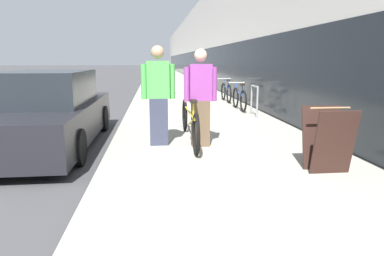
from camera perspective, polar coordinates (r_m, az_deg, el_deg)
sidewalk_slab at (r=24.95m, az=-3.64°, el=7.59°), size 4.01×70.00×0.15m
storefront_facade at (r=33.90m, az=7.91°, el=13.17°), size 10.01×70.00×5.72m
tandem_bicycle at (r=6.43m, az=-0.40°, el=1.01°), size 0.52×2.69×0.87m
person_rider at (r=6.04m, az=1.42°, el=4.99°), size 0.58×0.23×1.71m
person_bystander at (r=6.15m, az=-5.63°, el=5.35°), size 0.60×0.24×1.77m
bike_rack_hoop at (r=9.46m, az=10.37°, el=5.00°), size 0.05×0.60×0.84m
cruiser_bike_nearest at (r=10.65m, az=7.90°, el=4.90°), size 0.52×1.63×0.83m
cruiser_bike_middle at (r=12.76m, az=5.70°, el=6.01°), size 0.52×1.66×0.84m
sandwich_board_sign at (r=5.04m, az=21.70°, el=-1.77°), size 0.56×0.56×0.90m
parked_sedan_curbside at (r=7.23m, az=-22.71°, el=2.38°), size 1.80×4.64×1.47m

